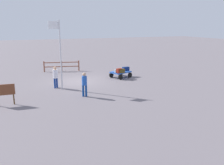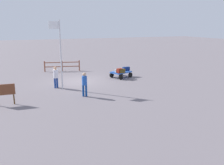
# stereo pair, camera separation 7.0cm
# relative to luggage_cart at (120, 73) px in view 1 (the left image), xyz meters

# --- Properties ---
(ground_plane) EXTENTS (120.00, 120.00, 0.00)m
(ground_plane) POSITION_rel_luggage_cart_xyz_m (3.91, -0.08, -0.41)
(ground_plane) COLOR slate
(luggage_cart) EXTENTS (2.04, 1.79, 0.55)m
(luggage_cart) POSITION_rel_luggage_cart_xyz_m (0.00, 0.00, 0.00)
(luggage_cart) COLOR blue
(luggage_cart) RESTS_ON ground
(suitcase_dark) EXTENTS (0.61, 0.29, 0.28)m
(suitcase_dark) POSITION_rel_luggage_cart_xyz_m (0.33, 0.20, 0.28)
(suitcase_dark) COLOR gray
(suitcase_dark) RESTS_ON luggage_cart
(suitcase_maroon) EXTENTS (0.58, 0.38, 0.34)m
(suitcase_maroon) POSITION_rel_luggage_cart_xyz_m (0.16, 0.54, 0.31)
(suitcase_maroon) COLOR #493C17
(suitcase_maroon) RESTS_ON luggage_cart
(suitcase_navy) EXTENTS (0.52, 0.43, 0.38)m
(suitcase_navy) POSITION_rel_luggage_cart_xyz_m (0.36, 0.52, 0.33)
(suitcase_navy) COLOR maroon
(suitcase_navy) RESTS_ON luggage_cart
(suitcase_tan) EXTENTS (0.65, 0.32, 0.34)m
(suitcase_tan) POSITION_rel_luggage_cart_xyz_m (-0.65, -0.24, 0.31)
(suitcase_tan) COLOR navy
(suitcase_tan) RESTS_ON luggage_cart
(worker_lead) EXTENTS (0.50, 0.50, 1.64)m
(worker_lead) POSITION_rel_luggage_cart_xyz_m (6.06, 1.42, 0.56)
(worker_lead) COLOR navy
(worker_lead) RESTS_ON ground
(worker_trailing) EXTENTS (0.46, 0.46, 1.63)m
(worker_trailing) POSITION_rel_luggage_cart_xyz_m (4.68, 4.41, 0.54)
(worker_trailing) COLOR navy
(worker_trailing) RESTS_ON ground
(flagpole) EXTENTS (0.82, 0.10, 5.04)m
(flagpole) POSITION_rel_luggage_cart_xyz_m (5.76, 1.91, 2.50)
(flagpole) COLOR silver
(flagpole) RESTS_ON ground
(signboard) EXTENTS (1.13, 0.12, 1.28)m
(signboard) POSITION_rel_luggage_cart_xyz_m (9.53, 4.28, 0.44)
(signboard) COLOR #4C3319
(signboard) RESTS_ON ground
(wooden_fence) EXTENTS (3.52, 0.93, 1.08)m
(wooden_fence) POSITION_rel_luggage_cart_xyz_m (4.33, -5.03, 0.21)
(wooden_fence) COLOR brown
(wooden_fence) RESTS_ON ground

